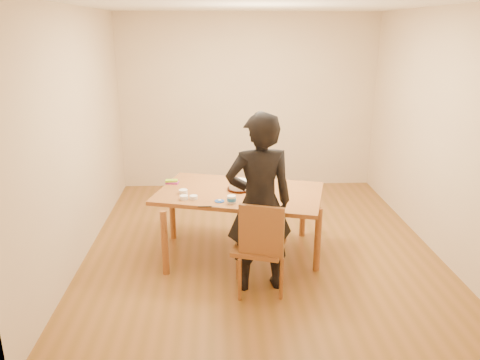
{
  "coord_description": "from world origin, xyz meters",
  "views": [
    {
      "loc": [
        -0.48,
        -5.06,
        2.47
      ],
      "look_at": [
        -0.25,
        -0.26,
        0.9
      ],
      "focal_mm": 35.0,
      "sensor_mm": 36.0,
      "label": 1
    }
  ],
  "objects_px": {
    "dining_table": "(240,193)",
    "person": "(259,204)",
    "dining_chair": "(259,247)",
    "cake": "(240,185)",
    "cake_plate": "(240,189)"
  },
  "relations": [
    {
      "from": "dining_table",
      "to": "person",
      "type": "relative_size",
      "value": 1.0
    },
    {
      "from": "dining_chair",
      "to": "cake",
      "type": "xyz_separation_m",
      "value": [
        -0.15,
        0.83,
        0.36
      ]
    },
    {
      "from": "cake",
      "to": "person",
      "type": "distance_m",
      "value": 0.8
    },
    {
      "from": "cake",
      "to": "cake_plate",
      "type": "bearing_deg",
      "value": 0.0
    },
    {
      "from": "cake_plate",
      "to": "dining_chair",
      "type": "bearing_deg",
      "value": -79.74
    },
    {
      "from": "dining_table",
      "to": "cake_plate",
      "type": "bearing_deg",
      "value": 105.52
    },
    {
      "from": "dining_table",
      "to": "cake_plate",
      "type": "height_order",
      "value": "cake_plate"
    },
    {
      "from": "cake_plate",
      "to": "person",
      "type": "bearing_deg",
      "value": -79.16
    },
    {
      "from": "cake",
      "to": "person",
      "type": "xyz_separation_m",
      "value": [
        0.15,
        -0.78,
        0.07
      ]
    },
    {
      "from": "cake_plate",
      "to": "person",
      "type": "height_order",
      "value": "person"
    },
    {
      "from": "dining_table",
      "to": "person",
      "type": "xyz_separation_m",
      "value": [
        0.15,
        -0.73,
        0.15
      ]
    },
    {
      "from": "dining_chair",
      "to": "dining_table",
      "type": "bearing_deg",
      "value": 118.38
    },
    {
      "from": "person",
      "to": "dining_chair",
      "type": "bearing_deg",
      "value": 82.29
    },
    {
      "from": "dining_table",
      "to": "dining_chair",
      "type": "bearing_deg",
      "value": -63.75
    },
    {
      "from": "dining_table",
      "to": "cake",
      "type": "relative_size",
      "value": 7.63
    }
  ]
}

